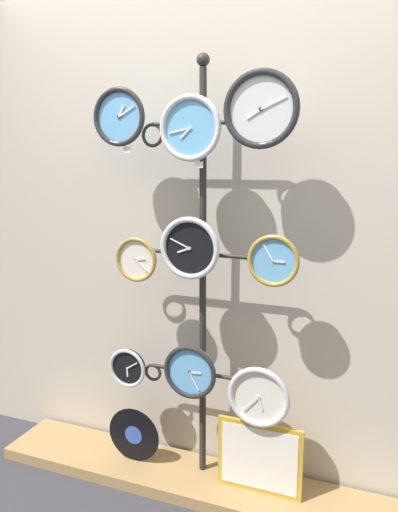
{
  "coord_description": "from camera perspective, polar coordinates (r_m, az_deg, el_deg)",
  "views": [
    {
      "loc": [
        0.85,
        -1.78,
        1.64
      ],
      "look_at": [
        0.0,
        0.36,
        1.2
      ],
      "focal_mm": 35.0,
      "sensor_mm": 36.0,
      "label": 1
    }
  ],
  "objects": [
    {
      "name": "clock_middle_left",
      "position": [
        2.43,
        -7.15,
        -0.38
      ],
      "size": [
        0.22,
        0.04,
        0.22
      ],
      "color": "silver"
    },
    {
      "name": "clock_middle_center",
      "position": [
        2.3,
        -1.05,
        0.91
      ],
      "size": [
        0.29,
        0.04,
        0.29
      ],
      "color": "black"
    },
    {
      "name": "clock_bottom_right",
      "position": [
        2.42,
        6.85,
        -15.69
      ],
      "size": [
        0.3,
        0.04,
        0.3
      ],
      "color": "silver"
    },
    {
      "name": "clock_top_right",
      "position": [
        2.17,
        7.12,
        16.31
      ],
      "size": [
        0.33,
        0.04,
        0.33
      ],
      "color": "silver"
    },
    {
      "name": "low_shelf",
      "position": [
        2.8,
        -0.08,
        -24.25
      ],
      "size": [
        2.2,
        0.36,
        0.06
      ],
      "color": "#9E7A4C",
      "rests_on": "ground_plane"
    },
    {
      "name": "display_stand",
      "position": [
        2.51,
        0.43,
        -9.9
      ],
      "size": [
        0.81,
        0.35,
        2.12
      ],
      "color": "#282623",
      "rests_on": "ground_plane"
    },
    {
      "name": "price_tag_mid",
      "position": [
        2.27,
        -0.03,
        10.39
      ],
      "size": [
        0.04,
        0.0,
        0.03
      ],
      "color": "white"
    },
    {
      "name": "picture_frame",
      "position": [
        2.6,
        6.92,
        -21.93
      ],
      "size": [
        0.41,
        0.02,
        0.36
      ],
      "color": "gold",
      "rests_on": "low_shelf"
    },
    {
      "name": "shop_wall",
      "position": [
        2.51,
        1.77,
        5.31
      ],
      "size": [
        4.4,
        0.04,
        2.8
      ],
      "color": "#BCB2A3",
      "rests_on": "ground_plane"
    },
    {
      "name": "clock_bottom_center",
      "position": [
        2.49,
        -1.01,
        -13.09
      ],
      "size": [
        0.27,
        0.04,
        0.27
      ],
      "color": "#60A8DB"
    },
    {
      "name": "clock_bottom_left",
      "position": [
        2.67,
        -8.14,
        -12.53
      ],
      "size": [
        0.21,
        0.04,
        0.21
      ],
      "color": "black"
    },
    {
      "name": "vinyl_record",
      "position": [
        2.84,
        -7.47,
        -19.6
      ],
      "size": [
        0.3,
        0.01,
        0.3
      ],
      "color": "black",
      "rests_on": "low_shelf"
    },
    {
      "name": "clock_top_left",
      "position": [
        2.45,
        -9.08,
        15.41
      ],
      "size": [
        0.27,
        0.04,
        0.27
      ],
      "color": "#60A8DB"
    },
    {
      "name": "clock_top_center",
      "position": [
        2.29,
        -0.99,
        14.41
      ],
      "size": [
        0.3,
        0.04,
        0.3
      ],
      "color": "#60A8DB"
    },
    {
      "name": "price_tag_upper",
      "position": [
        2.43,
        -8.22,
        11.94
      ],
      "size": [
        0.04,
        0.0,
        0.03
      ],
      "color": "white"
    },
    {
      "name": "clock_middle_right",
      "position": [
        2.2,
        8.51,
        -0.53
      ],
      "size": [
        0.23,
        0.04,
        0.23
      ],
      "color": "#60A8DB"
    }
  ]
}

